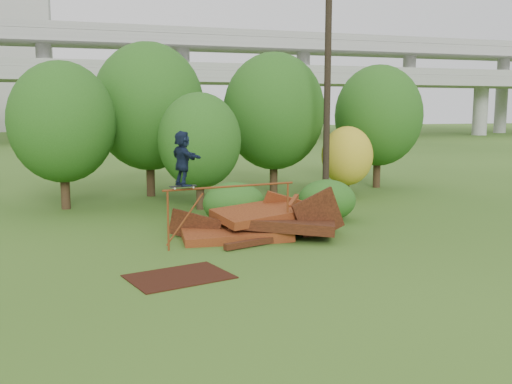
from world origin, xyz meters
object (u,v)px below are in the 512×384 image
object	(u,v)px
skater	(183,158)
flat_plate	(179,277)
utility_pole	(327,88)
scrap_pile	(260,224)

from	to	relation	value
skater	flat_plate	xyz separation A→B (m)	(-0.64, -2.73, -2.62)
skater	utility_pole	size ratio (longest dim) A/B	0.16
flat_plate	utility_pole	bearing A→B (deg)	48.56
scrap_pile	skater	xyz separation A→B (m)	(-2.58, -0.85, 2.23)
skater	utility_pole	world-z (taller)	utility_pole
scrap_pile	flat_plate	size ratio (longest dim) A/B	2.36
scrap_pile	utility_pole	distance (m)	8.53
scrap_pile	skater	size ratio (longest dim) A/B	3.55
skater	flat_plate	world-z (taller)	skater
skater	flat_plate	size ratio (longest dim) A/B	0.67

